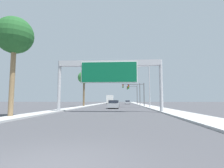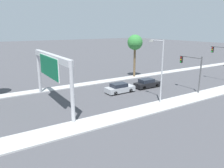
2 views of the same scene
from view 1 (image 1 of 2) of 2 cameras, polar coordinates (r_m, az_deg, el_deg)
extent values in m
cube|color=#B3B3B3|center=(64.17, 9.00, -6.49)|extent=(3.00, 120.00, 0.15)
cube|color=#B3B3B3|center=(64.51, -4.47, -6.54)|extent=(2.00, 120.00, 0.15)
cylinder|color=#B2B2B7|center=(23.41, -16.86, -0.72)|extent=(0.42, 0.42, 6.56)
cylinder|color=#B2B2B7|center=(22.45, 15.73, -0.56)|extent=(0.42, 0.42, 6.56)
cube|color=#B2B2B7|center=(22.44, -0.91, 6.81)|extent=(12.90, 0.60, 0.70)
cube|color=white|center=(21.92, -0.97, 3.90)|extent=(7.09, 0.08, 2.70)
cube|color=#0A5B38|center=(21.87, -0.98, 3.92)|extent=(6.89, 0.16, 2.50)
cube|color=black|center=(37.69, 0.95, -6.74)|extent=(1.78, 4.46, 0.74)
cube|color=#1E232D|center=(37.46, 0.93, -5.75)|extent=(1.57, 2.32, 0.56)
cylinder|color=black|center=(39.12, -0.10, -7.02)|extent=(0.22, 0.64, 0.64)
cylinder|color=black|center=(39.05, 2.20, -7.02)|extent=(0.22, 0.64, 0.64)
cylinder|color=black|center=(36.36, -0.38, -7.15)|extent=(0.22, 0.64, 0.64)
cylinder|color=black|center=(36.29, 2.09, -7.15)|extent=(0.22, 0.64, 0.64)
cube|color=#A5A8AD|center=(67.68, 5.09, -6.10)|extent=(1.85, 4.77, 0.68)
cube|color=#1E232D|center=(67.44, 5.09, -5.59)|extent=(1.63, 2.48, 0.52)
cylinder|color=black|center=(69.15, 4.38, -6.25)|extent=(0.22, 0.64, 0.64)
cylinder|color=black|center=(69.19, 5.73, -6.24)|extent=(0.22, 0.64, 0.64)
cylinder|color=black|center=(66.19, 4.41, -6.29)|extent=(0.22, 0.64, 0.64)
cylinder|color=black|center=(66.24, 5.83, -6.28)|extent=(0.22, 0.64, 0.64)
cube|color=#A5A8AD|center=(32.22, 0.51, -6.98)|extent=(1.88, 4.50, 0.75)
cube|color=#1E232D|center=(31.98, 0.48, -5.81)|extent=(1.65, 2.34, 0.57)
cylinder|color=black|center=(33.67, -0.78, -7.30)|extent=(0.22, 0.64, 0.64)
cylinder|color=black|center=(33.59, 2.06, -7.30)|extent=(0.22, 0.64, 0.64)
cylinder|color=black|center=(30.89, -1.18, -7.48)|extent=(0.22, 0.64, 0.64)
cylinder|color=black|center=(30.80, 1.92, -7.49)|extent=(0.22, 0.64, 0.64)
cube|color=yellow|center=(74.22, -0.48, -5.42)|extent=(2.27, 1.98, 2.06)
cube|color=silver|center=(70.70, -0.69, -4.97)|extent=(2.47, 5.09, 3.17)
cylinder|color=black|center=(74.21, -1.34, -6.05)|extent=(0.28, 1.00, 1.00)
cylinder|color=black|center=(74.06, 0.36, -6.06)|extent=(0.28, 1.00, 1.00)
cylinder|color=black|center=(69.53, -1.67, -6.11)|extent=(0.28, 1.00, 1.00)
cylinder|color=black|center=(69.36, 0.14, -6.11)|extent=(0.28, 1.00, 1.00)
cylinder|color=#4C4C4F|center=(42.19, 10.42, -3.44)|extent=(0.20, 0.20, 5.59)
cylinder|color=#4C4C4F|center=(42.15, 7.68, -0.08)|extent=(3.99, 0.14, 0.14)
cube|color=black|center=(42.02, 5.41, -0.87)|extent=(0.35, 0.28, 1.05)
cylinder|color=red|center=(41.89, 5.41, -0.38)|extent=(0.22, 0.04, 0.22)
cylinder|color=yellow|center=(41.86, 5.42, -0.86)|extent=(0.22, 0.04, 0.22)
cylinder|color=green|center=(41.83, 5.42, -1.33)|extent=(0.22, 0.04, 0.22)
cylinder|color=#4C4C4F|center=(52.15, 9.10, -3.27)|extent=(0.20, 0.20, 6.55)
cylinder|color=#4C4C4F|center=(52.14, 6.10, -0.03)|extent=(5.40, 0.14, 0.14)
cube|color=black|center=(52.04, 3.61, -0.68)|extent=(0.35, 0.28, 1.05)
cylinder|color=red|center=(51.91, 3.61, -0.28)|extent=(0.22, 0.04, 0.22)
cylinder|color=yellow|center=(51.88, 3.61, -0.66)|extent=(0.22, 0.04, 0.22)
cylinder|color=green|center=(51.85, 3.61, -1.05)|extent=(0.22, 0.04, 0.22)
cylinder|color=#4C4C4F|center=(62.10, 8.21, -3.54)|extent=(0.20, 0.20, 6.67)
cylinder|color=#4C4C4F|center=(62.14, 6.47, -0.76)|extent=(3.71, 0.14, 0.14)
cube|color=black|center=(62.04, 5.04, -1.30)|extent=(0.35, 0.28, 1.05)
cylinder|color=red|center=(61.91, 5.04, -0.97)|extent=(0.22, 0.04, 0.22)
cylinder|color=yellow|center=(61.88, 5.05, -1.29)|extent=(0.22, 0.04, 0.22)
cylinder|color=green|center=(61.86, 5.05, -1.61)|extent=(0.22, 0.04, 0.22)
cylinder|color=#8C704C|center=(17.64, -29.75, 2.40)|extent=(0.42, 0.42, 7.30)
sphere|color=#235B28|center=(18.44, -29.22, 13.72)|extent=(3.27, 3.27, 3.27)
cylinder|color=brown|center=(41.79, -9.17, -2.55)|extent=(0.43, 0.43, 6.90)
sphere|color=#337F38|center=(42.09, -9.10, 2.15)|extent=(2.95, 2.95, 2.95)
cylinder|color=#B2B2B7|center=(34.35, 12.14, -0.82)|extent=(0.18, 0.18, 8.22)
cylinder|color=#B2B2B7|center=(34.73, 10.21, 5.70)|extent=(2.20, 0.12, 0.12)
cube|color=#B2B2A8|center=(34.60, 8.39, 5.54)|extent=(0.60, 0.28, 0.20)
camera|label=2|loc=(29.55, 62.79, 13.57)|focal=35.00mm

